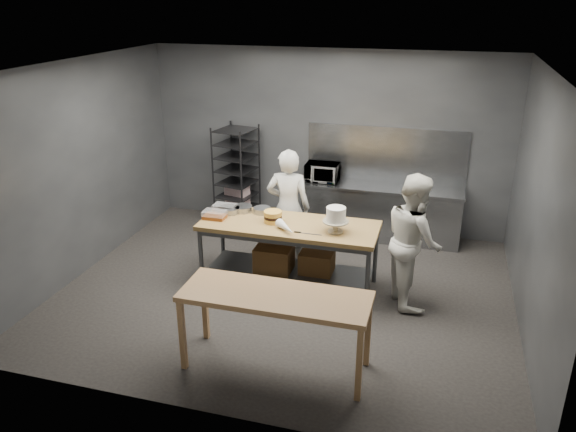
# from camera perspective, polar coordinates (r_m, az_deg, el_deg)

# --- Properties ---
(ground) EXTENTS (6.00, 6.00, 0.00)m
(ground) POSITION_cam_1_polar(r_m,az_deg,el_deg) (7.77, -0.26, -7.64)
(ground) COLOR black
(ground) RESTS_ON ground
(back_wall) EXTENTS (6.00, 0.04, 3.00)m
(back_wall) POSITION_cam_1_polar(r_m,az_deg,el_deg) (9.48, 3.93, 7.62)
(back_wall) COLOR #4C4F54
(back_wall) RESTS_ON ground
(work_table) EXTENTS (2.40, 0.90, 0.92)m
(work_table) POSITION_cam_1_polar(r_m,az_deg,el_deg) (7.69, 0.23, -3.17)
(work_table) COLOR olive
(work_table) RESTS_ON ground
(near_counter) EXTENTS (2.00, 0.70, 0.90)m
(near_counter) POSITION_cam_1_polar(r_m,az_deg,el_deg) (5.93, -1.30, -8.65)
(near_counter) COLOR olive
(near_counter) RESTS_ON ground
(back_counter) EXTENTS (2.60, 0.60, 0.90)m
(back_counter) POSITION_cam_1_polar(r_m,az_deg,el_deg) (9.35, 9.36, 0.42)
(back_counter) COLOR slate
(back_counter) RESTS_ON ground
(splashback_panel) EXTENTS (2.60, 0.02, 0.90)m
(splashback_panel) POSITION_cam_1_polar(r_m,az_deg,el_deg) (9.35, 9.92, 6.20)
(splashback_panel) COLOR slate
(splashback_panel) RESTS_ON back_counter
(speed_rack) EXTENTS (0.71, 0.75, 1.75)m
(speed_rack) POSITION_cam_1_polar(r_m,az_deg,el_deg) (9.69, -5.23, 3.94)
(speed_rack) COLOR black
(speed_rack) RESTS_ON ground
(chef_behind) EXTENTS (0.68, 0.48, 1.76)m
(chef_behind) POSITION_cam_1_polar(r_m,az_deg,el_deg) (8.21, 0.03, 0.85)
(chef_behind) COLOR silver
(chef_behind) RESTS_ON ground
(chef_right) EXTENTS (0.93, 1.04, 1.76)m
(chef_right) POSITION_cam_1_polar(r_m,az_deg,el_deg) (7.34, 12.63, -2.39)
(chef_right) COLOR silver
(chef_right) RESTS_ON ground
(microwave) EXTENTS (0.54, 0.37, 0.30)m
(microwave) POSITION_cam_1_polar(r_m,az_deg,el_deg) (9.30, 3.51, 4.47)
(microwave) COLOR black
(microwave) RESTS_ON back_counter
(frosted_cake_stand) EXTENTS (0.34, 0.34, 0.34)m
(frosted_cake_stand) POSITION_cam_1_polar(r_m,az_deg,el_deg) (7.23, 4.89, -0.05)
(frosted_cake_stand) COLOR #ACA38A
(frosted_cake_stand) RESTS_ON work_table
(layer_cake) EXTENTS (0.24, 0.24, 0.16)m
(layer_cake) POSITION_cam_1_polar(r_m,az_deg,el_deg) (7.56, -1.54, -0.07)
(layer_cake) COLOR gold
(layer_cake) RESTS_ON work_table
(cake_pans) EXTENTS (0.82, 0.40, 0.07)m
(cake_pans) POSITION_cam_1_polar(r_m,az_deg,el_deg) (7.97, -5.21, 0.70)
(cake_pans) COLOR gray
(cake_pans) RESTS_ON work_table
(piping_bag) EXTENTS (0.35, 0.36, 0.12)m
(piping_bag) POSITION_cam_1_polar(r_m,az_deg,el_deg) (7.26, -0.21, -1.19)
(piping_bag) COLOR white
(piping_bag) RESTS_ON work_table
(offset_spatula) EXTENTS (0.36, 0.02, 0.02)m
(offset_spatula) POSITION_cam_1_polar(r_m,az_deg,el_deg) (7.24, 1.65, -1.74)
(offset_spatula) COLOR slate
(offset_spatula) RESTS_ON work_table
(pastry_clamshells) EXTENTS (0.35, 0.48, 0.11)m
(pastry_clamshells) POSITION_cam_1_polar(r_m,az_deg,el_deg) (7.87, -6.96, 0.47)
(pastry_clamshells) COLOR #95511D
(pastry_clamshells) RESTS_ON work_table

